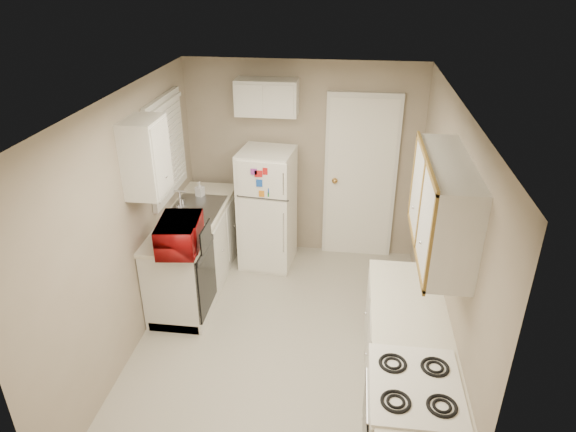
# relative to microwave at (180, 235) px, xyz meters

# --- Properties ---
(floor) EXTENTS (3.80, 3.80, 0.00)m
(floor) POSITION_rel_microwave_xyz_m (0.99, -0.17, -1.05)
(floor) COLOR beige
(floor) RESTS_ON ground
(ceiling) EXTENTS (3.80, 3.80, 0.00)m
(ceiling) POSITION_rel_microwave_xyz_m (0.99, -0.17, 1.35)
(ceiling) COLOR white
(ceiling) RESTS_ON floor
(wall_left) EXTENTS (3.80, 3.80, 0.00)m
(wall_left) POSITION_rel_microwave_xyz_m (-0.41, -0.17, 0.15)
(wall_left) COLOR tan
(wall_left) RESTS_ON floor
(wall_right) EXTENTS (3.80, 3.80, 0.00)m
(wall_right) POSITION_rel_microwave_xyz_m (2.39, -0.17, 0.15)
(wall_right) COLOR tan
(wall_right) RESTS_ON floor
(wall_back) EXTENTS (2.80, 2.80, 0.00)m
(wall_back) POSITION_rel_microwave_xyz_m (0.99, 1.73, 0.15)
(wall_back) COLOR tan
(wall_back) RESTS_ON floor
(wall_front) EXTENTS (2.80, 2.80, 0.00)m
(wall_front) POSITION_rel_microwave_xyz_m (0.99, -2.07, 0.15)
(wall_front) COLOR tan
(wall_front) RESTS_ON floor
(left_counter) EXTENTS (0.60, 1.80, 0.90)m
(left_counter) POSITION_rel_microwave_xyz_m (-0.11, 0.73, -0.60)
(left_counter) COLOR silver
(left_counter) RESTS_ON floor
(dishwasher) EXTENTS (0.03, 0.58, 0.72)m
(dishwasher) POSITION_rel_microwave_xyz_m (0.18, 0.13, -0.56)
(dishwasher) COLOR black
(dishwasher) RESTS_ON floor
(sink) EXTENTS (0.54, 0.74, 0.16)m
(sink) POSITION_rel_microwave_xyz_m (-0.11, 0.88, -0.19)
(sink) COLOR gray
(sink) RESTS_ON left_counter
(microwave) EXTENTS (0.57, 0.36, 0.36)m
(microwave) POSITION_rel_microwave_xyz_m (0.00, 0.00, 0.00)
(microwave) COLOR #9A0B0C
(microwave) RESTS_ON left_counter
(soap_bottle) EXTENTS (0.10, 0.11, 0.18)m
(soap_bottle) POSITION_rel_microwave_xyz_m (-0.16, 1.21, -0.05)
(soap_bottle) COLOR beige
(soap_bottle) RESTS_ON left_counter
(window_blinds) EXTENTS (0.10, 0.98, 1.08)m
(window_blinds) POSITION_rel_microwave_xyz_m (-0.37, 0.88, 0.55)
(window_blinds) COLOR silver
(window_blinds) RESTS_ON wall_left
(upper_cabinet_left) EXTENTS (0.30, 0.45, 0.70)m
(upper_cabinet_left) POSITION_rel_microwave_xyz_m (-0.26, 0.05, 0.75)
(upper_cabinet_left) COLOR silver
(upper_cabinet_left) RESTS_ON wall_left
(refrigerator) EXTENTS (0.66, 0.64, 1.46)m
(refrigerator) POSITION_rel_microwave_xyz_m (0.61, 1.32, -0.32)
(refrigerator) COLOR white
(refrigerator) RESTS_ON floor
(cabinet_over_fridge) EXTENTS (0.70, 0.30, 0.40)m
(cabinet_over_fridge) POSITION_rel_microwave_xyz_m (0.59, 1.58, 0.95)
(cabinet_over_fridge) COLOR silver
(cabinet_over_fridge) RESTS_ON wall_back
(interior_door) EXTENTS (0.86, 0.06, 2.08)m
(interior_door) POSITION_rel_microwave_xyz_m (1.69, 1.69, -0.03)
(interior_door) COLOR white
(interior_door) RESTS_ON floor
(right_counter) EXTENTS (0.60, 2.00, 0.90)m
(right_counter) POSITION_rel_microwave_xyz_m (2.09, -0.97, -0.60)
(right_counter) COLOR silver
(right_counter) RESTS_ON floor
(upper_cabinet_right) EXTENTS (0.30, 1.20, 0.70)m
(upper_cabinet_right) POSITION_rel_microwave_xyz_m (2.24, -0.67, 0.75)
(upper_cabinet_right) COLOR silver
(upper_cabinet_right) RESTS_ON wall_right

